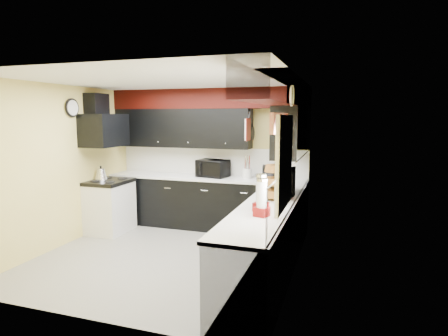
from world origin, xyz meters
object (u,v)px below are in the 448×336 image
(microwave, at_px, (280,181))
(utensil_crock, at_px, (247,174))
(toaster_oven, at_px, (213,168))
(kettle, at_px, (101,174))
(knife_block, at_px, (266,173))

(microwave, bearing_deg, utensil_crock, 28.63)
(toaster_oven, bearing_deg, utensil_crock, 12.92)
(toaster_oven, xyz_separation_m, kettle, (-1.81, -0.74, -0.08))
(knife_block, bearing_deg, microwave, -76.79)
(toaster_oven, height_order, microwave, microwave)
(toaster_oven, distance_m, knife_block, 0.97)
(microwave, relative_size, utensil_crock, 3.60)
(utensil_crock, bearing_deg, knife_block, -5.22)
(toaster_oven, distance_m, kettle, 1.96)
(toaster_oven, distance_m, microwave, 1.73)
(knife_block, height_order, kettle, knife_block)
(knife_block, relative_size, kettle, 1.12)
(utensil_crock, distance_m, kettle, 2.56)
(microwave, height_order, kettle, microwave)
(microwave, bearing_deg, kettle, 77.99)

